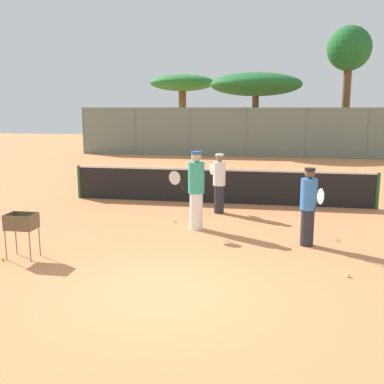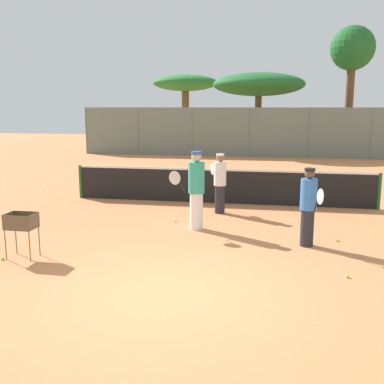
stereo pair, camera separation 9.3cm
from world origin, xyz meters
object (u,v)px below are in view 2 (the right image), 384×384
at_px(parked_car, 316,142).
at_px(ball_cart, 22,225).
at_px(player_red_cap, 220,183).
at_px(player_yellow_shirt, 308,206).
at_px(tennis_net, 221,185).
at_px(player_white_outfit, 196,189).

bearing_deg(parked_car, ball_cart, -107.94).
distance_m(player_red_cap, player_yellow_shirt, 3.48).
distance_m(tennis_net, player_white_outfit, 3.11).
relative_size(player_white_outfit, parked_car, 0.45).
bearing_deg(player_yellow_shirt, ball_cart, -92.80).
distance_m(tennis_net, parked_car, 17.26).
distance_m(tennis_net, player_red_cap, 1.33).
height_order(player_white_outfit, ball_cart, player_white_outfit).
height_order(player_white_outfit, player_yellow_shirt, player_white_outfit).
height_order(player_yellow_shirt, ball_cart, player_yellow_shirt).
bearing_deg(player_white_outfit, tennis_net, -130.68).
height_order(player_red_cap, ball_cart, player_red_cap).
bearing_deg(tennis_net, player_white_outfit, -94.10).
distance_m(player_yellow_shirt, parked_car, 20.81).
xyz_separation_m(player_yellow_shirt, parked_car, (1.76, 20.73, -0.21)).
relative_size(player_red_cap, player_yellow_shirt, 0.99).
height_order(tennis_net, player_red_cap, player_red_cap).
xyz_separation_m(tennis_net, parked_car, (4.11, 16.76, 0.10)).
height_order(player_yellow_shirt, parked_car, player_yellow_shirt).
relative_size(player_white_outfit, player_red_cap, 1.14).
bearing_deg(player_yellow_shirt, player_red_cap, -161.31).
relative_size(tennis_net, player_white_outfit, 4.92).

